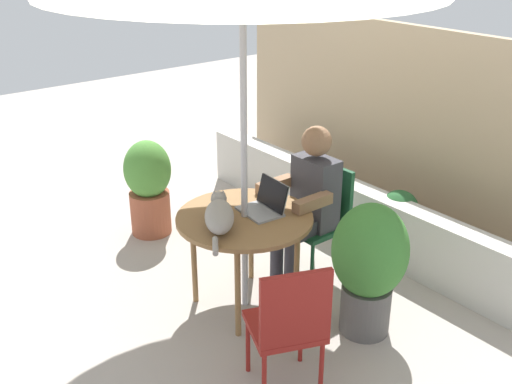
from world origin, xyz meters
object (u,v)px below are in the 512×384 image
person_seated (308,197)px  chair_empty (289,322)px  cat (219,215)px  potted_plant_by_chair (149,185)px  laptop (266,203)px  patio_table (245,225)px  potted_plant_near_fence (398,221)px  potted_plant_corner (369,262)px  chair_occupied (322,212)px

person_seated → chair_empty: bearing=-47.5°
cat → potted_plant_by_chair: cat is taller
person_seated → potted_plant_by_chair: person_seated is taller
person_seated → potted_plant_by_chair: 1.53m
chair_empty → laptop: (-0.85, 0.53, 0.26)m
patio_table → potted_plant_by_chair: 1.42m
chair_empty → cat: 0.92m
chair_empty → potted_plant_near_fence: 1.91m
chair_empty → potted_plant_corner: bearing=99.8°
chair_empty → cat: bearing=170.5°
laptop → potted_plant_by_chair: bearing=-174.9°
chair_occupied → potted_plant_corner: (0.74, -0.30, 0.02)m
person_seated → laptop: size_ratio=3.79×
person_seated → cat: (0.02, -0.82, 0.11)m
cat → potted_plant_by_chair: size_ratio=0.63×
chair_occupied → patio_table: bearing=-90.0°
cat → person_seated: bearing=91.5°
potted_plant_corner → person_seated: bearing=168.7°
chair_empty → laptop: 1.04m
chair_occupied → cat: (0.02, -0.97, 0.28)m
chair_empty → person_seated: size_ratio=0.72×
chair_occupied → cat: size_ratio=1.62×
cat → chair_occupied: bearing=91.3°
cat → potted_plant_corner: (0.72, 0.67, -0.27)m
laptop → potted_plant_by_chair: 1.48m
chair_occupied → laptop: 0.64m
patio_table → chair_empty: (0.88, -0.37, -0.14)m
laptop → cat: (-0.01, -0.39, 0.02)m
patio_table → potted_plant_by_chair: potted_plant_by_chair is taller
chair_empty → potted_plant_by_chair: size_ratio=1.02×
chair_empty → cat: size_ratio=1.62×
chair_empty → person_seated: bearing=132.5°
patio_table → cat: size_ratio=1.73×
chair_occupied → chair_empty: same height
patio_table → person_seated: bearing=90.0°
chair_occupied → potted_plant_near_fence: 0.73m
potted_plant_corner → patio_table: bearing=-149.0°
cat → potted_plant_corner: 1.02m
patio_table → chair_occupied: chair_occupied is taller
patio_table → chair_occupied: 0.76m
person_seated → patio_table: bearing=-90.0°
potted_plant_by_chair → chair_occupied: bearing=26.8°
potted_plant_near_fence → patio_table: bearing=-98.3°
patio_table → potted_plant_near_fence: patio_table is taller
laptop → potted_plant_near_fence: bearing=81.9°
patio_table → person_seated: 0.59m
cat → chair_empty: bearing=-9.5°
chair_empty → potted_plant_by_chair: (-2.29, 0.40, -0.06)m
potted_plant_by_chair → potted_plant_corner: potted_plant_corner is taller
chair_occupied → potted_plant_by_chair: chair_occupied is taller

